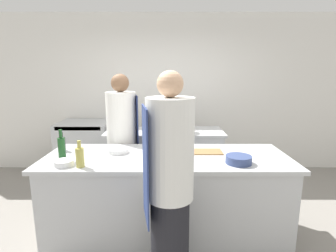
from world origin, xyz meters
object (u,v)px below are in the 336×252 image
bowl_ceramic_blue (119,150)px  bottle_olive_oil (63,143)px  bowl_prep_small (240,160)px  stockpot (183,126)px  oven_range (87,149)px  bottle_wine (152,143)px  bottle_cooking_oil (81,156)px  bottle_vinegar (63,148)px  bowl_mixing_large (65,163)px  chef_at_prep_near (171,188)px  chef_at_stove (124,142)px  cup (174,143)px

bowl_ceramic_blue → bottle_olive_oil: bearing=172.9°
bowl_prep_small → stockpot: 1.43m
oven_range → bottle_wine: (1.24, -1.48, 0.52)m
bottle_cooking_oil → oven_range: bearing=106.6°
bottle_vinegar → bowl_mixing_large: bottle_vinegar is taller
bottle_cooking_oil → chef_at_prep_near: bearing=-27.0°
oven_range → bowl_prep_small: size_ratio=3.82×
bottle_vinegar → bowl_prep_small: size_ratio=1.24×
chef_at_prep_near → stockpot: bearing=-16.3°
bottle_cooking_oil → bowl_prep_small: (1.51, 0.10, -0.06)m
oven_range → chef_at_prep_near: chef_at_prep_near is taller
bowl_ceramic_blue → stockpot: stockpot is taller
chef_at_stove → bowl_prep_small: 1.59m
chef_at_stove → bowl_mixing_large: (-0.38, -0.99, 0.06)m
chef_at_stove → stockpot: chef_at_stove is taller
chef_at_prep_near → stockpot: size_ratio=6.25×
chef_at_stove → bowl_mixing_large: size_ratio=9.89×
bottle_cooking_oil → cup: 1.10m
chef_at_stove → cup: size_ratio=18.06×
chef_at_prep_near → bowl_ceramic_blue: bearing=22.7°
chef_at_stove → bowl_prep_small: chef_at_stove is taller
oven_range → bowl_mixing_large: (0.44, -2.03, 0.47)m
bottle_wine → bottle_vinegar: bearing=-157.3°
bottle_olive_oil → cup: bottle_olive_oil is taller
bowl_prep_small → cup: 0.85m
chef_at_prep_near → chef_at_stove: bearing=12.6°
oven_range → bowl_ceramic_blue: (0.88, -1.62, 0.47)m
bottle_cooking_oil → bottle_vinegar: bearing=140.0°
stockpot → bottle_cooking_oil: bearing=-125.4°
oven_range → chef_at_stove: 1.39m
bottle_vinegar → bowl_prep_small: (1.76, -0.12, -0.08)m
bottle_vinegar → bowl_ceramic_blue: bearing=23.8°
chef_at_prep_near → cup: size_ratio=18.41×
chef_at_prep_near → chef_at_stove: size_ratio=1.02×
bottle_wine → bottle_cooking_oil: 0.85m
bowl_prep_small → cup: (-0.63, 0.57, 0.01)m
chef_at_stove → bowl_ceramic_blue: 0.59m
bottle_wine → bottle_cooking_oil: size_ratio=0.74×
chef_at_prep_near → bottle_wine: bearing=1.3°
chef_at_stove → bottle_cooking_oil: chef_at_stove is taller
cup → bottle_vinegar: bearing=-157.9°
cup → stockpot: 0.79m
bottle_wine → bottle_olive_oil: bearing=-176.7°
bottle_olive_oil → bottle_wine: bottle_olive_oil is taller
oven_range → bottle_cooking_oil: 2.22m
chef_at_stove → bowl_ceramic_blue: chef_at_stove is taller
bottle_vinegar → bottle_olive_oil: bearing=111.8°
bowl_ceramic_blue → cup: 0.65m
chef_at_stove → bottle_wine: size_ratio=9.38×
chef_at_stove → cup: 0.75m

